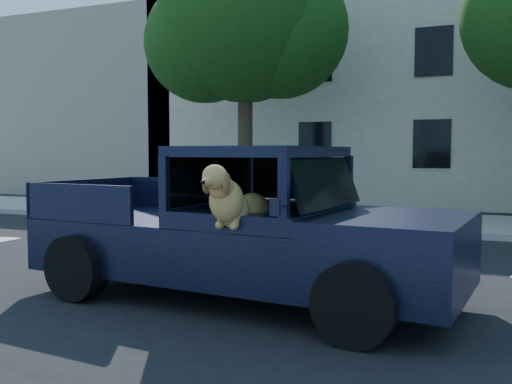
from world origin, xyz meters
TOP-DOWN VIEW (x-y plane):
  - ground at (0.00, 0.00)m, footprint 120.00×120.00m
  - far_sidewalk at (0.00, 9.20)m, footprint 60.00×4.00m
  - lane_stripes at (2.00, 3.40)m, footprint 21.60×0.14m
  - street_tree_left at (-3.97, 9.62)m, footprint 6.00×5.20m
  - building_main at (3.00, 16.50)m, footprint 26.00×6.00m
  - building_left at (-15.00, 16.50)m, footprint 12.00×6.00m
  - pickup_truck at (-0.17, 0.61)m, footprint 5.75×3.11m

SIDE VIEW (x-z plane):
  - ground at x=0.00m, z-range 0.00..0.00m
  - lane_stripes at x=2.00m, z-range 0.00..0.01m
  - far_sidewalk at x=0.00m, z-range 0.00..0.15m
  - pickup_truck at x=-0.17m, z-range -0.32..1.67m
  - building_left at x=-15.00m, z-range 0.00..8.00m
  - building_main at x=3.00m, z-range 0.00..9.00m
  - street_tree_left at x=-3.97m, z-range 1.41..10.01m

